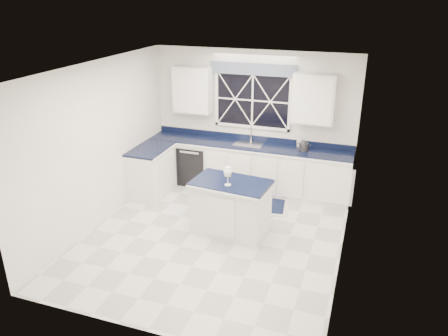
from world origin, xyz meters
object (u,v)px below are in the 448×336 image
at_px(wine_glass, 228,173).
at_px(dishwasher, 196,163).
at_px(kettle, 304,146).
at_px(island, 231,207).
at_px(soap_bottle, 299,141).
at_px(faucet, 251,134).

bearing_deg(wine_glass, dishwasher, 125.28).
bearing_deg(kettle, island, -107.72).
distance_m(island, soap_bottle, 2.15).
relative_size(dishwasher, soap_bottle, 3.87).
bearing_deg(dishwasher, faucet, 10.02).
bearing_deg(kettle, soap_bottle, 128.83).
distance_m(faucet, kettle, 1.09).
distance_m(dishwasher, wine_glass, 2.37).
distance_m(faucet, soap_bottle, 0.95).
xyz_separation_m(dishwasher, kettle, (2.17, 0.02, 0.62)).
xyz_separation_m(dishwasher, soap_bottle, (2.05, 0.22, 0.64)).
xyz_separation_m(faucet, kettle, (1.07, -0.18, -0.06)).
relative_size(wine_glass, soap_bottle, 1.43).
bearing_deg(island, wine_glass, -88.96).
distance_m(dishwasher, soap_bottle, 2.16).
xyz_separation_m(island, wine_glass, (-0.01, -0.14, 0.66)).
xyz_separation_m(dishwasher, faucet, (1.10, 0.19, 0.69)).
bearing_deg(island, dishwasher, 133.45).
bearing_deg(faucet, island, -83.47).
bearing_deg(soap_bottle, wine_glass, -109.84).
relative_size(dishwasher, kettle, 2.85).
bearing_deg(wine_glass, kettle, 65.18).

